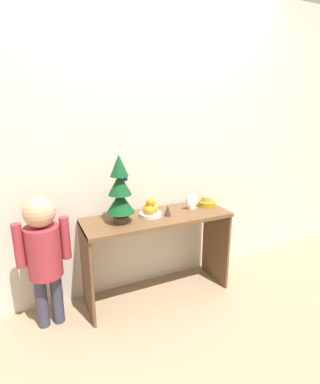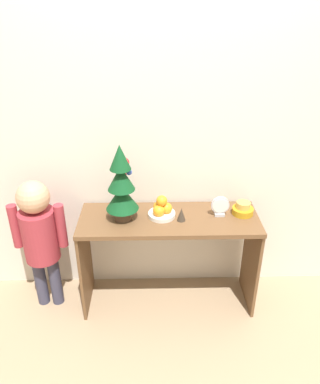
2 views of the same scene
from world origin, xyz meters
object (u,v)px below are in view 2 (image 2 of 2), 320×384
object	(u,v)px
singing_bowl	(243,209)
child_figure	(39,232)
mini_tree	(121,185)
desk_clock	(220,207)
figurine	(181,214)
fruit_bowl	(162,209)

from	to	relation	value
singing_bowl	child_figure	world-z (taller)	child_figure
mini_tree	singing_bowl	distance (m)	0.83
child_figure	singing_bowl	bearing A→B (deg)	1.86
desk_clock	child_figure	world-z (taller)	child_figure
mini_tree	figurine	distance (m)	0.43
figurine	child_figure	xyz separation A→B (m)	(-0.95, 0.03, -0.15)
mini_tree	child_figure	bearing A→B (deg)	-179.90
singing_bowl	fruit_bowl	bearing A→B (deg)	-178.11
singing_bowl	figurine	distance (m)	0.43
child_figure	figurine	bearing A→B (deg)	-1.77
fruit_bowl	figurine	xyz separation A→B (m)	(0.13, -0.06, -0.01)
mini_tree	desk_clock	size ratio (longest dim) A/B	3.69
mini_tree	figurine	size ratio (longest dim) A/B	5.75
fruit_bowl	figurine	size ratio (longest dim) A/B	2.01
figurine	child_figure	world-z (taller)	child_figure
desk_clock	figurine	xyz separation A→B (m)	(-0.26, -0.05, -0.02)
child_figure	mini_tree	bearing A→B (deg)	0.10
fruit_bowl	figurine	distance (m)	0.14
figurine	child_figure	bearing A→B (deg)	178.23
fruit_bowl	child_figure	distance (m)	0.83
mini_tree	singing_bowl	size ratio (longest dim) A/B	3.65
desk_clock	figurine	distance (m)	0.27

